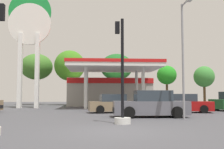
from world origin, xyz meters
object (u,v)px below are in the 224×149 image
Objects in this scene: car_3 at (185,104)px; tree_4 at (167,75)px; station_pole_sign at (29,32)px; tree_5 at (204,77)px; traffic_signal_0 at (122,93)px; tree_3 at (116,67)px; corner_streetlamp at (184,48)px; car_1 at (151,105)px; car_0 at (114,104)px; tree_2 at (70,66)px; tree_1 at (37,67)px.

tree_4 reaches higher than car_3.
station_pole_sign is 2.31× the size of tree_5.
tree_5 is (14.11, 24.01, 2.43)m from traffic_signal_0.
tree_4 is (7.24, -0.28, -1.15)m from tree_3.
tree_3 reaches higher than car_3.
tree_3 is 7.34m from tree_4.
tree_4 is at bearing 76.62° from corner_streetlamp.
car_1 reaches higher than car_3.
traffic_signal_0 is at bearing -120.44° from tree_5.
car_1 is at bearing -50.55° from station_pole_sign.
tree_5 is (22.09, 7.89, -4.04)m from station_pole_sign.
tree_2 is (-4.76, 16.38, 4.68)m from car_0.
traffic_signal_0 is 0.66× the size of tree_2.
tree_3 is at bearing 101.56° from car_3.
tree_1 is at bearing 178.04° from tree_4.
car_1 is 0.63× the size of tree_1.
car_3 is 0.86× the size of traffic_signal_0.
tree_2 reaches higher than traffic_signal_0.
station_pole_sign is 2.52× the size of traffic_signal_0.
car_0 is 0.55× the size of tree_2.
tree_2 is at bearing 107.79° from car_1.
corner_streetlamp is at bearing -70.18° from tree_2.
car_3 is (5.47, -0.06, 0.01)m from car_0.
tree_3 is at bearing 93.73° from corner_streetlamp.
tree_3 reaches higher than tree_1.
traffic_signal_0 is 0.68× the size of tree_3.
car_0 is 0.76× the size of tree_5.
car_3 is 18.48m from tree_4.
car_3 is 0.66× the size of corner_streetlamp.
tree_1 is at bearing 178.19° from tree_3.
tree_2 is at bearing 106.21° from car_0.
car_0 is 0.90× the size of car_1.
tree_1 is 5.20m from tree_2.
station_pole_sign is 2.21× the size of tree_4.
car_1 is at bearing 60.36° from traffic_signal_0.
tree_1 is 1.34× the size of tree_5.
corner_streetlamp is (8.11, -22.50, -1.40)m from tree_2.
tree_5 is (12.03, -2.03, -1.47)m from tree_3.
corner_streetlamp is (11.64, -14.21, -4.00)m from station_pole_sign.
traffic_signal_0 is at bearing -152.33° from corner_streetlamp.
car_0 is at bearing -73.79° from tree_2.
car_3 is 0.76× the size of tree_4.
tree_5 is (13.80, 15.97, 3.23)m from car_0.
traffic_signal_0 is (-0.30, -8.04, 0.80)m from car_0.
tree_3 reaches higher than corner_streetlamp.
tree_1 reaches higher than car_0.
car_1 is 25.74m from tree_1.
station_pole_sign is 14.36m from tree_3.
tree_4 reaches higher than traffic_signal_0.
car_3 is at bearing 70.71° from corner_streetlamp.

